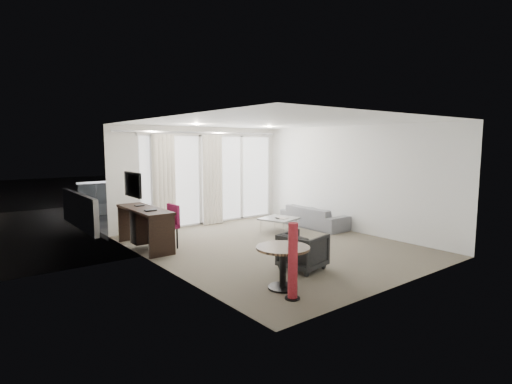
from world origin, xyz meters
TOP-DOWN VIEW (x-y plane):
  - floor at (0.00, 0.00)m, footprint 5.00×6.00m
  - ceiling at (0.00, 0.00)m, footprint 5.00×6.00m
  - wall_left at (-2.50, 0.00)m, footprint 0.00×6.00m
  - wall_right at (2.50, 0.00)m, footprint 0.00×6.00m
  - wall_front at (0.00, -3.00)m, footprint 5.00×0.00m
  - window_panel at (0.30, 2.98)m, footprint 4.00×0.02m
  - window_frame at (0.30, 2.97)m, footprint 4.10×0.06m
  - curtain_left at (-1.15, 2.82)m, footprint 0.60×0.20m
  - curtain_right at (0.25, 2.82)m, footprint 0.60×0.20m
  - curtain_track at (0.00, 2.82)m, footprint 4.80×0.04m
  - downlight_a at (-0.90, 1.60)m, footprint 0.12×0.12m
  - downlight_b at (1.20, 1.60)m, footprint 0.12×0.12m
  - desk at (-2.20, 1.53)m, footprint 0.56×1.78m
  - tv at (-2.46, 1.45)m, footprint 0.05×0.80m
  - desk_chair at (-1.89, 1.25)m, footprint 0.51×0.48m
  - round_table at (-1.50, -1.99)m, footprint 0.87×0.87m
  - menu_card at (-1.44, -2.11)m, footprint 0.11×0.04m
  - red_lamp at (-1.67, -2.38)m, footprint 0.26×0.26m
  - tub_armchair at (-0.61, -1.51)m, footprint 0.83×0.81m
  - coffee_table at (1.00, 0.97)m, footprint 0.98×0.98m
  - remote at (0.90, 0.93)m, footprint 0.08×0.16m
  - magazine at (1.01, 0.87)m, footprint 0.26×0.30m
  - sofa at (2.12, 0.85)m, footprint 0.73×1.86m
  - terrace_slab at (0.30, 4.50)m, footprint 5.60×3.00m
  - rattan_chair_a at (0.44, 3.88)m, footprint 0.61×0.61m
  - rattan_chair_b at (1.99, 4.02)m, footprint 0.73×0.73m
  - rattan_table at (1.65, 3.55)m, footprint 0.65×0.65m
  - balustrade at (0.30, 5.95)m, footprint 5.50×0.06m

SIDE VIEW (x-z plane):
  - terrace_slab at x=0.30m, z-range -0.12..0.00m
  - floor at x=0.00m, z-range 0.00..0.00m
  - coffee_table at x=1.00m, z-range 0.00..0.35m
  - rattan_table at x=1.65m, z-range 0.00..0.51m
  - sofa at x=2.12m, z-range 0.00..0.54m
  - tub_armchair at x=-0.61m, z-range 0.00..0.64m
  - round_table at x=-1.50m, z-range 0.00..0.64m
  - remote at x=0.90m, z-range 0.35..0.37m
  - magazine at x=1.01m, z-range 0.35..0.37m
  - rattan_chair_a at x=0.44m, z-range 0.00..0.79m
  - rattan_chair_b at x=1.99m, z-range 0.00..0.82m
  - desk at x=-2.20m, z-range 0.00..0.83m
  - desk_chair at x=-1.89m, z-range 0.00..0.91m
  - balustrade at x=0.30m, z-range -0.02..1.02m
  - red_lamp at x=-1.67m, z-range 0.00..1.08m
  - menu_card at x=-1.44m, z-range 0.62..0.82m
  - window_panel at x=0.30m, z-range 0.01..2.39m
  - curtain_left at x=-1.15m, z-range 0.01..2.39m
  - curtain_right at x=0.25m, z-range 0.01..2.39m
  - window_frame at x=0.30m, z-range -0.02..2.42m
  - wall_left at x=-2.50m, z-range 0.00..2.60m
  - wall_right at x=2.50m, z-range 0.00..2.60m
  - wall_front at x=0.00m, z-range 0.00..2.60m
  - tv at x=-2.46m, z-range 1.10..1.60m
  - curtain_track at x=0.00m, z-range 2.43..2.47m
  - downlight_a at x=-0.90m, z-range 2.58..2.60m
  - downlight_b at x=1.20m, z-range 2.58..2.60m
  - ceiling at x=0.00m, z-range 2.60..2.60m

